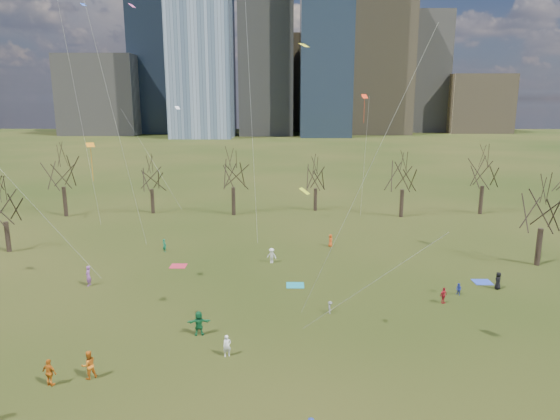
{
  "coord_description": "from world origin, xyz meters",
  "views": [
    {
      "loc": [
        0.42,
        -30.38,
        16.48
      ],
      "look_at": [
        0.0,
        12.0,
        7.0
      ],
      "focal_mm": 32.0,
      "sensor_mm": 36.0,
      "label": 1
    }
  ],
  "objects_px": {
    "blanket_crimson": "(178,266)",
    "person_1": "(227,346)",
    "blanket_navy": "(482,282)",
    "blanket_teal": "(295,285)",
    "person_4": "(49,373)"
  },
  "relations": [
    {
      "from": "blanket_crimson",
      "to": "person_1",
      "type": "xyz_separation_m",
      "value": [
        6.97,
        -17.88,
        0.71
      ]
    },
    {
      "from": "blanket_navy",
      "to": "person_1",
      "type": "bearing_deg",
      "value": -148.05
    },
    {
      "from": "person_1",
      "to": "blanket_navy",
      "type": "bearing_deg",
      "value": 10.68
    },
    {
      "from": "blanket_teal",
      "to": "person_4",
      "type": "bearing_deg",
      "value": -132.11
    },
    {
      "from": "blanket_crimson",
      "to": "person_1",
      "type": "relative_size",
      "value": 1.1
    },
    {
      "from": "blanket_navy",
      "to": "person_4",
      "type": "xyz_separation_m",
      "value": [
        -31.93,
        -17.24,
        0.83
      ]
    },
    {
      "from": "person_4",
      "to": "person_1",
      "type": "bearing_deg",
      "value": -140.23
    },
    {
      "from": "blanket_teal",
      "to": "blanket_navy",
      "type": "height_order",
      "value": "same"
    },
    {
      "from": "blanket_teal",
      "to": "blanket_crimson",
      "type": "xyz_separation_m",
      "value": [
        -11.68,
        5.18,
        0.0
      ]
    },
    {
      "from": "blanket_teal",
      "to": "person_4",
      "type": "xyz_separation_m",
      "value": [
        -14.69,
        -16.26,
        0.83
      ]
    },
    {
      "from": "blanket_teal",
      "to": "blanket_crimson",
      "type": "height_order",
      "value": "same"
    },
    {
      "from": "blanket_teal",
      "to": "person_4",
      "type": "height_order",
      "value": "person_4"
    },
    {
      "from": "blanket_navy",
      "to": "person_4",
      "type": "height_order",
      "value": "person_4"
    },
    {
      "from": "person_1",
      "to": "person_4",
      "type": "relative_size",
      "value": 0.86
    },
    {
      "from": "person_4",
      "to": "blanket_teal",
      "type": "bearing_deg",
      "value": -111.94
    }
  ]
}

